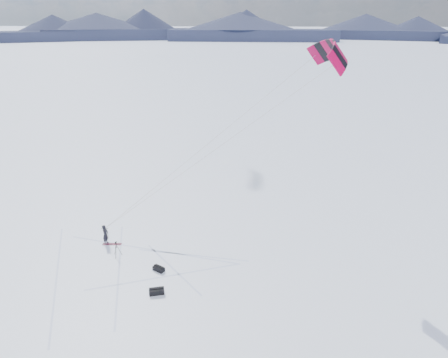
# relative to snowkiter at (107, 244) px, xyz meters

# --- Properties ---
(ground) EXTENTS (1800.00, 1800.00, 0.00)m
(ground) POSITION_rel_snowkiter_xyz_m (2.38, -2.62, 0.00)
(ground) COLOR white
(horizon_hills) EXTENTS (704.00, 704.00, 10.36)m
(horizon_hills) POSITION_rel_snowkiter_xyz_m (2.38, -2.62, 4.56)
(horizon_hills) COLOR #1B2033
(horizon_hills) RESTS_ON ground
(snow_tracks) EXTENTS (14.76, 10.25, 0.01)m
(snow_tracks) POSITION_rel_snowkiter_xyz_m (1.74, -2.97, 0.00)
(snow_tracks) COLOR #A9B7DC
(snow_tracks) RESTS_ON ground
(snowkiter) EXTENTS (0.39, 0.58, 1.59)m
(snowkiter) POSITION_rel_snowkiter_xyz_m (0.00, 0.00, 0.00)
(snowkiter) COLOR black
(snowkiter) RESTS_ON ground
(snowboard) EXTENTS (1.45, 0.42, 0.04)m
(snowboard) POSITION_rel_snowkiter_xyz_m (0.45, -0.05, 0.02)
(snowboard) COLOR maroon
(snowboard) RESTS_ON ground
(tripod) EXTENTS (0.60, 0.53, 1.20)m
(tripod) POSITION_rel_snowkiter_xyz_m (1.42, -1.47, 0.77)
(tripod) COLOR black
(tripod) RESTS_ON ground
(gear_bag_a) EXTENTS (1.01, 0.68, 0.41)m
(gear_bag_a) POSITION_rel_snowkiter_xyz_m (5.35, -5.07, 0.18)
(gear_bag_a) COLOR black
(gear_bag_a) RESTS_ON ground
(gear_bag_b) EXTENTS (0.89, 0.71, 0.36)m
(gear_bag_b) POSITION_rel_snowkiter_xyz_m (4.84, -2.80, 0.16)
(gear_bag_b) COLOR black
(gear_bag_b) RESTS_ON ground
(power_kite) EXTENTS (16.56, 5.75, 13.33)m
(power_kite) POSITION_rel_snowkiter_xyz_m (15.34, 1.63, 13.68)
(power_kite) COLOR #B4033B
(power_kite) RESTS_ON ground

